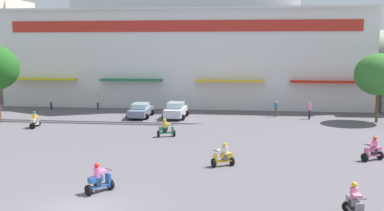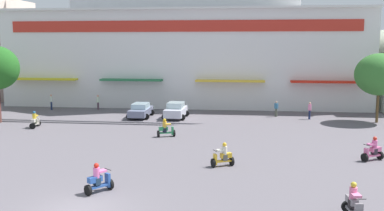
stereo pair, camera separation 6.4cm
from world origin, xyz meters
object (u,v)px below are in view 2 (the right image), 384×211
Objects in this scene: parked_car_0 at (141,110)px; scooter_rider_0 at (354,204)px; plaza_tree_1 at (379,74)px; scooter_rider_5 at (223,157)px; scooter_rider_4 at (166,129)px; scooter_rider_7 at (373,151)px; scooter_rider_1 at (99,180)px; pedestrian_0 at (98,101)px; pedestrian_1 at (310,109)px; parked_car_1 at (176,110)px; pedestrian_2 at (51,101)px; scooter_rider_6 at (35,121)px; pedestrian_3 at (276,108)px.

scooter_rider_0 is at bearing -57.96° from parked_car_0.
scooter_rider_5 is at bearing -129.56° from plaza_tree_1.
plaza_tree_1 is 1.50× the size of parked_car_0.
parked_car_0 is 2.75× the size of scooter_rider_0.
scooter_rider_7 is at bearing -20.84° from scooter_rider_4.
plaza_tree_1 is at bearing 71.84° from scooter_rider_0.
scooter_rider_1 is 16.94m from scooter_rider_7.
pedestrian_1 is at bearing -9.42° from pedestrian_0.
scooter_rider_7 is (14.70, -13.99, -0.16)m from parked_car_1.
pedestrian_0 is (-24.25, 18.70, 0.31)m from scooter_rider_7.
scooter_rider_0 is 0.90× the size of pedestrian_2.
parked_car_1 is at bearing 108.42° from scooter_rider_5.
plaza_tree_1 reaches higher than scooter_rider_1.
scooter_rider_4 is 19.58m from pedestrian_2.
scooter_rider_6 is (-16.89, 10.11, 0.02)m from scooter_rider_5.
pedestrian_0 is (-28.50, 4.77, -3.53)m from plaza_tree_1.
scooter_rider_0 is (14.79, -23.63, -0.08)m from parked_car_0.
scooter_rider_1 is (-11.60, 1.82, -0.01)m from scooter_rider_0.
scooter_rider_5 is at bearing -45.18° from pedestrian_2.
parked_car_0 is 2.58× the size of pedestrian_0.
plaza_tree_1 reaches higher than pedestrian_0.
pedestrian_2 is (-3.15, 10.06, 0.39)m from scooter_rider_6.
scooter_rider_0 reaches higher than scooter_rider_6.
pedestrian_1 reaches higher than scooter_rider_5.
scooter_rider_4 is at bearing 122.07° from scooter_rider_5.
scooter_rider_7 is 34.25m from pedestrian_2.
scooter_rider_1 is 0.90× the size of pedestrian_1.
scooter_rider_5 is 0.95× the size of scooter_rider_7.
pedestrian_2 is (-15.16, 12.38, 0.41)m from scooter_rider_4.
parked_car_0 is 9.61m from scooter_rider_4.
scooter_rider_0 is 10.19m from scooter_rider_7.
scooter_rider_5 is at bearing -54.59° from pedestrian_0.
parked_car_1 is 20.30m from scooter_rider_7.
scooter_rider_7 is at bearing -37.59° from parked_car_0.
scooter_rider_7 is 30.62m from pedestrian_0.
parked_car_0 is at bearing 179.69° from plaza_tree_1.
parked_car_1 is at bearing -26.26° from pedestrian_0.
plaza_tree_1 reaches higher than scooter_rider_5.
plaza_tree_1 is at bearing 24.96° from scooter_rider_4.
scooter_rider_0 is 37.61m from pedestrian_2.
parked_car_0 is at bearing 38.85° from scooter_rider_6.
pedestrian_3 is at bearing 8.91° from parked_car_0.
parked_car_0 is 2.77× the size of scooter_rider_6.
pedestrian_1 reaches higher than scooter_rider_4.
scooter_rider_7 is (14.12, -5.38, 0.04)m from scooter_rider_4.
scooter_rider_5 is at bearing -113.43° from pedestrian_1.
scooter_rider_6 is (-11.08, 15.46, -0.01)m from scooter_rider_1.
scooter_rider_4 reaches higher than parked_car_0.
pedestrian_1 is (-5.97, 1.03, -3.51)m from plaza_tree_1.
plaza_tree_1 is at bearing 73.02° from scooter_rider_7.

